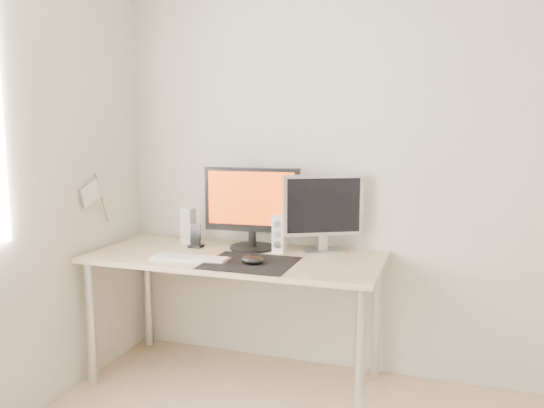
# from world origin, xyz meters

# --- Properties ---
(wall_back) EXTENTS (3.50, 0.00, 3.50)m
(wall_back) POSITION_xyz_m (0.00, 1.75, 1.25)
(wall_back) COLOR silver
(wall_back) RESTS_ON ground
(mousepad) EXTENTS (0.45, 0.40, 0.00)m
(mousepad) POSITION_xyz_m (-0.78, 1.23, 0.73)
(mousepad) COLOR black
(mousepad) RESTS_ON desk
(mouse) EXTENTS (0.12, 0.07, 0.04)m
(mouse) POSITION_xyz_m (-0.76, 1.20, 0.75)
(mouse) COLOR black
(mouse) RESTS_ON mousepad
(desk) EXTENTS (1.60, 0.70, 0.73)m
(desk) POSITION_xyz_m (-0.93, 1.38, 0.65)
(desk) COLOR #D1B587
(desk) RESTS_ON ground
(main_monitor) EXTENTS (0.55, 0.27, 0.47)m
(main_monitor) POSITION_xyz_m (-0.89, 1.53, 0.98)
(main_monitor) COLOR black
(main_monitor) RESTS_ON desk
(second_monitor) EXTENTS (0.42, 0.24, 0.43)m
(second_monitor) POSITION_xyz_m (-0.49, 1.59, 0.97)
(second_monitor) COLOR #BCBDBF
(second_monitor) RESTS_ON desk
(speaker_left) EXTENTS (0.07, 0.08, 0.21)m
(speaker_left) POSITION_xyz_m (-1.31, 1.57, 0.84)
(speaker_left) COLOR white
(speaker_left) RESTS_ON desk
(speaker_right) EXTENTS (0.07, 0.08, 0.21)m
(speaker_right) POSITION_xyz_m (-0.72, 1.52, 0.84)
(speaker_right) COLOR white
(speaker_right) RESTS_ON desk
(keyboard) EXTENTS (0.42, 0.13, 0.02)m
(keyboard) POSITION_xyz_m (-1.11, 1.20, 0.74)
(keyboard) COLOR #AFAFB1
(keyboard) RESTS_ON desk
(phone_dock) EXTENTS (0.08, 0.07, 0.14)m
(phone_dock) POSITION_xyz_m (-1.21, 1.47, 0.77)
(phone_dock) COLOR black
(phone_dock) RESTS_ON desk
(pennant) EXTENTS (0.01, 0.23, 0.29)m
(pennant) POSITION_xyz_m (-1.72, 1.24, 1.05)
(pennant) COLOR #A57F54
(pennant) RESTS_ON wall_left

